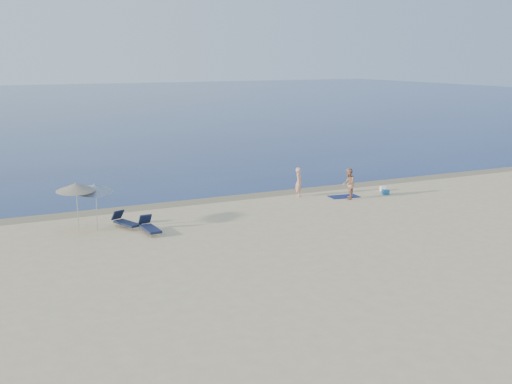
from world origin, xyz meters
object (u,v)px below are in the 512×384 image
Objects in this scene: person_left at (299,182)px; blue_cooler at (385,192)px; umbrella_near at (94,188)px; person_right at (349,184)px.

blue_cooler is at bearing -70.18° from person_left.
person_right is at bearing 6.95° from umbrella_near.
person_right reaches higher than blue_cooler.
person_left is at bearing 15.62° from umbrella_near.
person_left is 5.24m from blue_cooler.
person_left is 4.21× the size of blue_cooler.
umbrella_near is (-12.19, -2.02, 1.13)m from person_left.
person_right is at bearing -169.19° from blue_cooler.
umbrella_near is (-17.07, -0.25, 1.84)m from blue_cooler.
person_right is (2.20, -1.83, 0.04)m from person_left.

